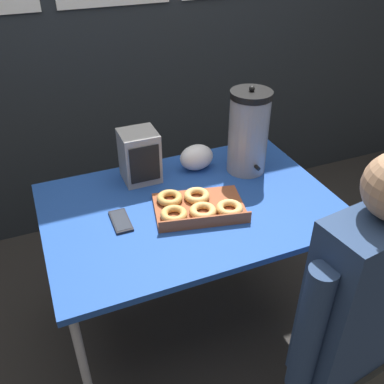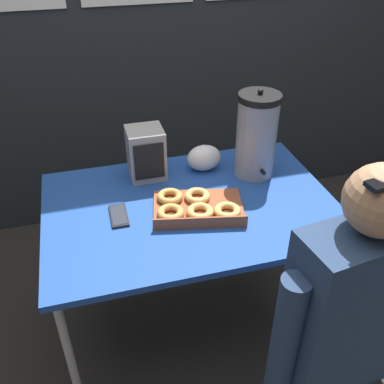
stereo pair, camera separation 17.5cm
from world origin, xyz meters
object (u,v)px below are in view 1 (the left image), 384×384
Objects in this scene: space_heater at (140,156)px; person_seated at (352,329)px; donut_box at (197,207)px; coffee_urn at (248,132)px; cell_phone at (121,221)px.

person_seated is (0.43, -0.97, -0.25)m from space_heater.
donut_box is 1.76× the size of space_heater.
coffee_urn is 2.73× the size of cell_phone.
cell_phone is (-0.65, -0.17, -0.19)m from coffee_urn.
coffee_urn is 0.50m from space_heater.
coffee_urn reaches higher than space_heater.
donut_box is at bearing -147.44° from coffee_urn.
donut_box is 1.00× the size of coffee_urn.
cell_phone is at bearing -56.52° from person_seated.
space_heater reaches higher than donut_box.
person_seated reaches higher than donut_box.
space_heater is (-0.48, 0.11, -0.08)m from coffee_urn.
cell_phone is at bearing -121.09° from space_heater.
space_heater is at bearing 125.00° from donut_box.
space_heater is at bearing 167.28° from coffee_urn.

